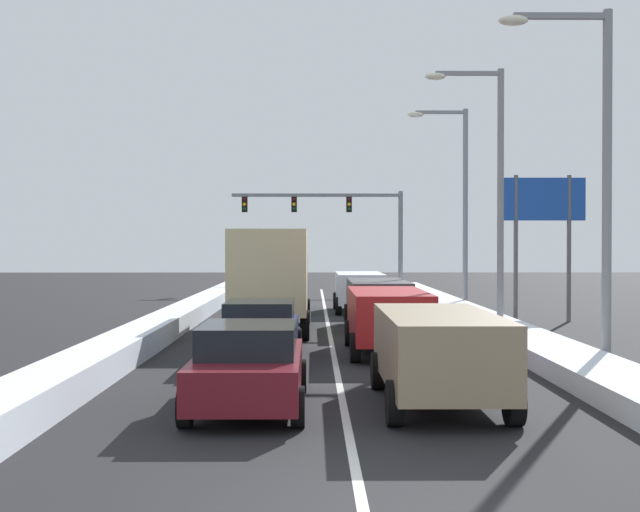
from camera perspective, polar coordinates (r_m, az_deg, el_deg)
ground_plane at (r=25.83m, az=0.72°, el=-5.65°), size 120.00×120.00×0.00m
lane_stripe_between_right_lane_and_center_lane at (r=30.08m, az=0.55°, el=-4.73°), size 0.14×47.04×0.01m
snow_bank_right_shoulder at (r=30.62m, az=10.54°, el=-4.22°), size 1.68×47.04×0.46m
snow_bank_left_shoulder at (r=30.42m, az=-9.51°, el=-4.09°), size 1.21×47.04×0.63m
suv_tan_right_lane_nearest at (r=15.15m, az=8.13°, el=-6.36°), size 2.16×4.90×1.67m
suv_red_right_lane_second at (r=22.16m, az=4.69°, el=-4.08°), size 2.16×4.90×1.67m
suv_charcoal_right_lane_third at (r=28.45m, az=4.00°, el=-3.00°), size 2.16×4.90×1.67m
suv_white_right_lane_fourth at (r=35.74m, az=2.72°, el=-2.22°), size 2.16×4.90×1.67m
sedan_maroon_center_lane_nearest at (r=14.79m, az=-4.91°, el=-7.52°), size 2.00×4.50×1.51m
sedan_navy_center_lane_second at (r=20.64m, az=-4.14°, el=-5.15°), size 2.00×4.50×1.51m
box_truck_center_lane_third at (r=27.46m, az=-3.35°, el=-1.29°), size 2.53×7.20×3.36m
sedan_green_center_lane_fourth at (r=35.36m, az=-2.70°, el=-2.67°), size 2.00×4.50×1.51m
traffic_light_gantry at (r=51.36m, az=1.43°, el=2.83°), size 10.60×0.47×6.20m
street_lamp_right_near at (r=20.41m, az=18.18°, el=6.62°), size 2.66×0.36×8.35m
street_lamp_right_mid at (r=28.52m, az=11.63°, el=5.43°), size 2.66×0.36×8.79m
street_lamp_right_far at (r=36.97m, az=9.44°, el=4.42°), size 2.66×0.36×8.85m
roadside_sign_right at (r=32.17m, az=15.04°, el=2.76°), size 3.20×0.16×5.50m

